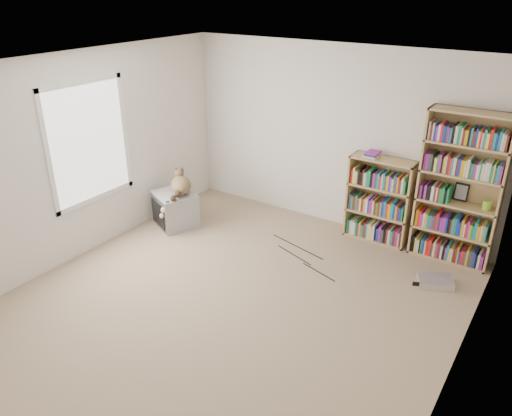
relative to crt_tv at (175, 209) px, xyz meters
The scene contains 16 objects.
floor 2.16m from the crt_tv, 32.97° to the right, with size 4.50×5.00×0.01m, color tan.
wall_back 2.45m from the crt_tv, 36.57° to the left, with size 4.50×0.02×2.50m, color silver.
wall_left 1.61m from the crt_tv, 111.20° to the right, with size 0.02×5.00×2.50m, color silver.
wall_right 4.33m from the crt_tv, 16.07° to the right, with size 0.02×5.00×2.50m, color silver.
ceiling 3.11m from the crt_tv, 32.97° to the right, with size 4.50×5.00×0.02m, color white.
window 1.57m from the crt_tv, 114.50° to the right, with size 0.02×1.22×1.52m, color white.
crt_tv is the anchor object (origin of this frame).
cat 0.34m from the crt_tv, ahead, with size 0.51×0.71×0.51m.
bookcase_tall 3.76m from the crt_tv, 18.81° to the left, with size 0.94×0.30×1.89m.
bookcase_short 2.83m from the crt_tv, 25.11° to the left, with size 0.83×0.30×1.15m.
book_stack 2.82m from the crt_tv, 25.92° to the left, with size 0.18×0.23×0.08m, color red.
green_mug 4.05m from the crt_tv, 17.01° to the left, with size 0.10×0.10×0.11m, color #80BC35.
framed_print 3.79m from the crt_tv, 19.93° to the left, with size 0.16×0.01×0.22m, color black.
dvd_player 3.58m from the crt_tv, ahead, with size 0.38×0.27×0.09m, color silver.
wall_outlet 0.56m from the crt_tv, 141.92° to the left, with size 0.01×0.08×0.13m, color silver.
floor_cables 2.15m from the crt_tv, ahead, with size 1.20×0.70×0.01m, color black, non-canonical shape.
Camera 1 is at (2.70, -3.56, 3.23)m, focal length 35.00 mm.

